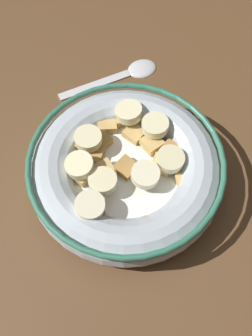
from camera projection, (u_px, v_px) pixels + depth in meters
The scene contains 3 objects.
ground_plane at pixel (126, 185), 44.64cm from camera, with size 94.17×94.17×2.00cm, color brown.
cereal_bowl at pixel (126, 170), 41.58cm from camera, with size 19.66×19.66×5.28cm.
spoon at pixel (129, 72), 50.50cm from camera, with size 8.13×12.04×0.80cm.
Camera 1 is at (11.19, -15.89, 39.23)cm, focal length 43.96 mm.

